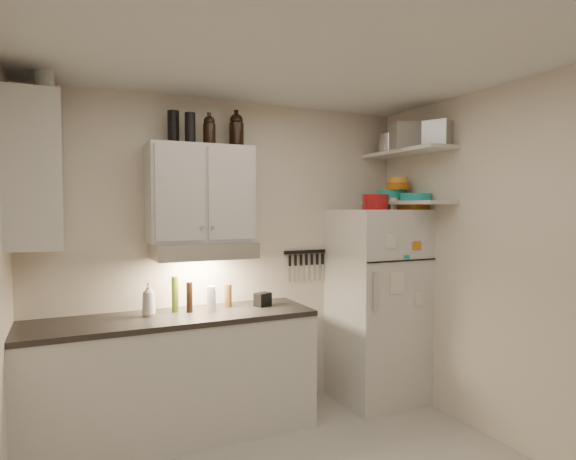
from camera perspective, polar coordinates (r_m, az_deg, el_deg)
name	(u,v)px	position (r m, az deg, el deg)	size (l,w,h in m)	color
ceiling	(317,44)	(2.82, 3.44, 21.15)	(3.20, 3.00, 0.02)	silver
back_wall	(230,257)	(4.08, -6.85, -3.22)	(3.20, 0.02, 2.60)	beige
right_wall	(518,267)	(3.74, 25.60, -3.99)	(0.02, 3.00, 2.60)	beige
base_cabinet	(174,379)	(3.84, -13.41, -16.85)	(2.10, 0.60, 0.88)	silver
countertop	(173,318)	(3.71, -13.48, -10.13)	(2.10, 0.62, 0.04)	black
upper_cabinet	(200,194)	(3.81, -10.36, 4.25)	(0.80, 0.33, 0.75)	silver
side_cabinet	(34,172)	(3.56, -27.86, 6.12)	(0.33, 0.55, 1.00)	silver
range_hood	(203,250)	(3.76, -10.05, -2.37)	(0.76, 0.46, 0.12)	silver
fridge	(377,305)	(4.41, 10.49, -8.73)	(0.70, 0.68, 1.70)	silver
shelf_hi	(406,152)	(4.36, 13.85, 8.94)	(0.30, 0.95, 0.03)	silver
shelf_lo	(406,203)	(4.34, 13.79, 3.15)	(0.30, 0.95, 0.03)	silver
knife_strip	(305,252)	(4.33, 2.09, -2.60)	(0.42, 0.02, 0.03)	black
dutch_oven	(375,202)	(4.09, 10.32, 3.27)	(0.22, 0.22, 0.13)	maroon
book_stack	(410,205)	(4.35, 14.27, 2.93)	(0.21, 0.26, 0.09)	orange
spice_jar	(394,204)	(4.31, 12.45, 3.06)	(0.06, 0.06, 0.10)	silver
stock_pot	(392,144)	(4.60, 12.18, 9.92)	(0.25, 0.25, 0.18)	silver
tin_a	(405,136)	(4.28, 13.72, 10.75)	(0.22, 0.20, 0.22)	#AAAAAD
tin_b	(439,134)	(4.18, 17.44, 10.81)	(0.21, 0.21, 0.21)	#AAAAAD
bowl_teal	(392,196)	(4.50, 12.23, 3.99)	(0.26, 0.26, 0.10)	teal
bowl_orange	(398,186)	(4.44, 12.88, 5.06)	(0.21, 0.21, 0.06)	#C66012
bowl_yellow	(398,180)	(4.45, 12.89, 5.79)	(0.16, 0.16, 0.05)	gold
plates	(416,197)	(4.30, 14.90, 3.79)	(0.26, 0.26, 0.07)	teal
growler_a	(209,130)	(3.83, -9.32, 11.61)	(0.10, 0.10, 0.23)	black
growler_b	(236,130)	(3.98, -6.14, 11.66)	(0.12, 0.12, 0.28)	black
thermos_a	(190,128)	(3.77, -11.52, 11.74)	(0.08, 0.08, 0.23)	black
thermos_b	(173,128)	(3.84, -13.44, 11.72)	(0.09, 0.09, 0.25)	black
side_jar	(44,82)	(3.63, -26.91, 15.35)	(0.12, 0.12, 0.16)	silver
soap_bottle	(149,297)	(3.71, -16.20, -7.65)	(0.11, 0.11, 0.28)	silver
pepper_mill	(228,296)	(3.92, -7.11, -7.73)	(0.06, 0.06, 0.18)	brown
oil_bottle	(175,294)	(3.80, -13.24, -7.41)	(0.05, 0.05, 0.27)	#50681A
vinegar_bottle	(189,297)	(3.77, -11.60, -7.80)	(0.05, 0.05, 0.23)	black
clear_bottle	(211,299)	(3.77, -9.13, -8.06)	(0.06, 0.06, 0.19)	silver
red_jar	(211,300)	(3.88, -9.09, -8.14)	(0.07, 0.07, 0.14)	maroon
caddy	(263,299)	(3.94, -3.02, -8.21)	(0.13, 0.09, 0.11)	black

